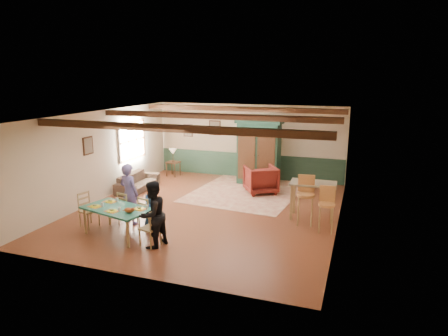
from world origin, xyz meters
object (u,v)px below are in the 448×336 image
(person_man, at_px, (129,194))
(counter_table, at_px, (312,201))
(table_lamp, at_px, (173,155))
(dining_chair_end_left, at_px, (89,210))
(armchair, at_px, (261,179))
(bar_stool_left, at_px, (305,201))
(armoire, at_px, (259,153))
(cat, at_px, (129,210))
(dining_chair_end_right, at_px, (150,227))
(dining_chair_far_right, at_px, (149,213))
(person_woman, at_px, (152,214))
(sofa, at_px, (138,182))
(bar_stool_right, at_px, (326,210))
(dining_chair_far_left, at_px, (128,208))
(person_child, at_px, (151,211))
(end_table, at_px, (173,169))
(dining_table, at_px, (118,222))

(person_man, relative_size, counter_table, 1.32)
(table_lamp, bearing_deg, dining_chair_end_left, -86.58)
(armchair, height_order, bar_stool_left, bar_stool_left)
(table_lamp, bearing_deg, armoire, -1.21)
(counter_table, bearing_deg, cat, -142.16)
(dining_chair_end_left, relative_size, dining_chair_end_right, 1.00)
(dining_chair_end_left, bearing_deg, dining_chair_far_right, -65.08)
(dining_chair_end_left, xyz_separation_m, person_woman, (2.11, -0.55, 0.32))
(dining_chair_end_left, distance_m, counter_table, 5.75)
(dining_chair_end_left, bearing_deg, sofa, 25.05)
(cat, bearing_deg, dining_chair_far_right, 100.37)
(dining_chair_end_left, relative_size, bar_stool_right, 0.77)
(dining_chair_far_left, relative_size, person_child, 0.95)
(end_table, bearing_deg, armoire, -1.21)
(dining_chair_far_left, xyz_separation_m, counter_table, (4.38, 1.96, 0.06))
(person_child, relative_size, bar_stool_left, 0.73)
(dining_table, xyz_separation_m, sofa, (-1.62, 3.57, -0.07))
(dining_chair_end_left, relative_size, cat, 2.64)
(person_man, xyz_separation_m, sofa, (-1.46, 2.78, -0.51))
(bar_stool_left, bearing_deg, dining_chair_end_right, -148.22)
(dining_chair_end_right, distance_m, bar_stool_left, 3.93)
(person_woman, height_order, cat, person_woman)
(dining_chair_end_right, bearing_deg, dining_chair_far_right, -133.83)
(bar_stool_right, bearing_deg, end_table, 144.05)
(dining_table, relative_size, cat, 5.00)
(armchair, relative_size, bar_stool_left, 0.78)
(person_man, height_order, person_child, person_man)
(person_child, bearing_deg, dining_table, 63.43)
(dining_chair_end_left, relative_size, person_man, 0.55)
(armoire, bearing_deg, bar_stool_right, -51.33)
(dining_chair_end_left, bearing_deg, bar_stool_left, -54.70)
(dining_chair_end_right, bearing_deg, armoire, -174.91)
(dining_chair_far_right, height_order, end_table, dining_chair_far_right)
(dining_chair_far_right, distance_m, bar_stool_right, 4.31)
(armchair, bearing_deg, person_woman, 44.02)
(dining_chair_end_right, height_order, end_table, dining_chair_end_right)
(dining_chair_far_left, distance_m, cat, 1.19)
(dining_chair_far_right, relative_size, bar_stool_right, 0.77)
(person_man, bearing_deg, armchair, -109.00)
(dining_table, relative_size, person_child, 1.79)
(person_child, distance_m, armchair, 4.33)
(armoire, height_order, sofa, armoire)
(dining_chair_far_left, relative_size, counter_table, 0.73)
(cat, distance_m, end_table, 6.15)
(sofa, relative_size, end_table, 3.45)
(armchair, distance_m, counter_table, 2.64)
(dining_chair_far_left, distance_m, table_lamp, 5.06)
(sofa, relative_size, counter_table, 1.58)
(dining_chair_far_right, xyz_separation_m, person_woman, (0.58, -0.83, 0.32))
(sofa, height_order, bar_stool_right, bar_stool_right)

